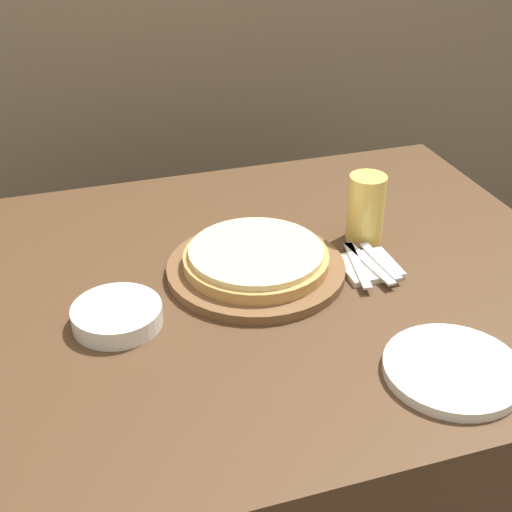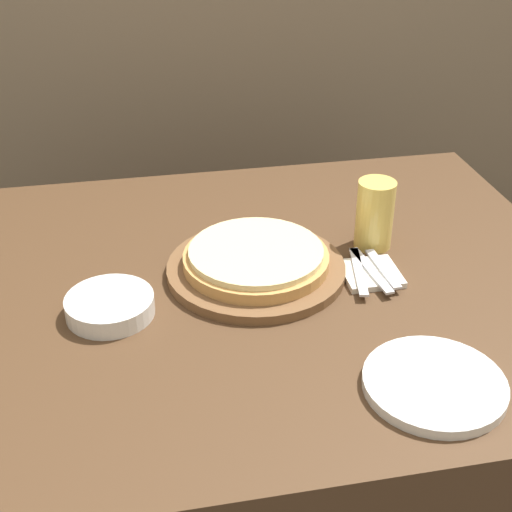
{
  "view_description": "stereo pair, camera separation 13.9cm",
  "coord_description": "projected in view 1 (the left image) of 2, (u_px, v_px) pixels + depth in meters",
  "views": [
    {
      "loc": [
        -0.4,
        -1.11,
        1.47
      ],
      "look_at": [
        -0.04,
        0.02,
        0.75
      ],
      "focal_mm": 50.0,
      "sensor_mm": 36.0,
      "label": 1
    },
    {
      "loc": [
        -0.26,
        -1.15,
        1.47
      ],
      "look_at": [
        -0.04,
        0.02,
        0.75
      ],
      "focal_mm": 50.0,
      "sensor_mm": 36.0,
      "label": 2
    }
  ],
  "objects": [
    {
      "name": "dining_table",
      "position": [
        275.0,
        410.0,
        1.59
      ],
      "size": [
        1.22,
        1.05,
        0.71
      ],
      "color": "#4C331E",
      "rests_on": "ground_plane"
    },
    {
      "name": "pizza_on_board",
      "position": [
        256.0,
        263.0,
        1.4
      ],
      "size": [
        0.35,
        0.35,
        0.06
      ],
      "color": "brown",
      "rests_on": "dining_table"
    },
    {
      "name": "beer_glass",
      "position": [
        366.0,
        206.0,
        1.49
      ],
      "size": [
        0.08,
        0.08,
        0.15
      ],
      "color": "#E5C65B",
      "rests_on": "dining_table"
    },
    {
      "name": "dinner_plate",
      "position": [
        453.0,
        370.0,
        1.15
      ],
      "size": [
        0.23,
        0.23,
        0.02
      ],
      "color": "silver",
      "rests_on": "dining_table"
    },
    {
      "name": "side_bowl",
      "position": [
        117.0,
        315.0,
        1.26
      ],
      "size": [
        0.16,
        0.16,
        0.04
      ],
      "color": "silver",
      "rests_on": "dining_table"
    },
    {
      "name": "napkin_stack",
      "position": [
        369.0,
        267.0,
        1.42
      ],
      "size": [
        0.11,
        0.11,
        0.01
      ],
      "color": "silver",
      "rests_on": "dining_table"
    },
    {
      "name": "fork",
      "position": [
        357.0,
        265.0,
        1.41
      ],
      "size": [
        0.05,
        0.17,
        0.0
      ],
      "color": "silver",
      "rests_on": "napkin_stack"
    },
    {
      "name": "dinner_knife",
      "position": [
        369.0,
        263.0,
        1.42
      ],
      "size": [
        0.04,
        0.17,
        0.0
      ],
      "color": "silver",
      "rests_on": "napkin_stack"
    },
    {
      "name": "spoon",
      "position": [
        380.0,
        261.0,
        1.42
      ],
      "size": [
        0.03,
        0.15,
        0.0
      ],
      "color": "silver",
      "rests_on": "napkin_stack"
    }
  ]
}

